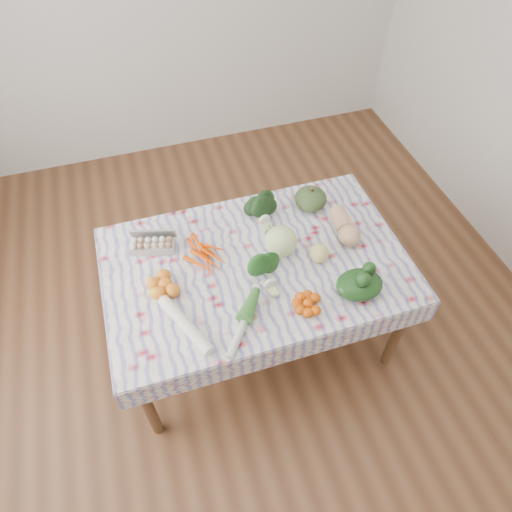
# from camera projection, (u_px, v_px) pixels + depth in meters

# --- Properties ---
(ground) EXTENTS (4.50, 4.50, 0.00)m
(ground) POSITION_uv_depth(u_px,v_px,m) (256.00, 334.00, 3.09)
(ground) COLOR brown
(ground) RESTS_ON ground
(dining_table) EXTENTS (1.60, 1.00, 0.75)m
(dining_table) POSITION_uv_depth(u_px,v_px,m) (256.00, 272.00, 2.57)
(dining_table) COLOR brown
(dining_table) RESTS_ON ground
(tablecloth) EXTENTS (1.66, 1.06, 0.01)m
(tablecloth) POSITION_uv_depth(u_px,v_px,m) (256.00, 263.00, 2.51)
(tablecloth) COLOR silver
(tablecloth) RESTS_ON dining_table
(egg_carton) EXTENTS (0.27, 0.16, 0.07)m
(egg_carton) POSITION_uv_depth(u_px,v_px,m) (152.00, 246.00, 2.54)
(egg_carton) COLOR #9A9A95
(egg_carton) RESTS_ON tablecloth
(carrot_bunch) EXTENTS (0.27, 0.26, 0.04)m
(carrot_bunch) POSITION_uv_depth(u_px,v_px,m) (205.00, 254.00, 2.52)
(carrot_bunch) COLOR #F14800
(carrot_bunch) RESTS_ON tablecloth
(kale_bunch) EXTENTS (0.19, 0.17, 0.16)m
(kale_bunch) POSITION_uv_depth(u_px,v_px,m) (261.00, 209.00, 2.67)
(kale_bunch) COLOR #173315
(kale_bunch) RESTS_ON tablecloth
(kabocha_squash) EXTENTS (0.22, 0.22, 0.13)m
(kabocha_squash) POSITION_uv_depth(u_px,v_px,m) (311.00, 198.00, 2.75)
(kabocha_squash) COLOR #3A5428
(kabocha_squash) RESTS_ON tablecloth
(cabbage) EXTENTS (0.21, 0.21, 0.18)m
(cabbage) POSITION_uv_depth(u_px,v_px,m) (281.00, 241.00, 2.49)
(cabbage) COLOR #C6E18F
(cabbage) RESTS_ON tablecloth
(butternut_squash) EXTENTS (0.15, 0.28, 0.13)m
(butternut_squash) POSITION_uv_depth(u_px,v_px,m) (345.00, 225.00, 2.60)
(butternut_squash) COLOR tan
(butternut_squash) RESTS_ON tablecloth
(orange_cluster) EXTENTS (0.28, 0.28, 0.08)m
(orange_cluster) POSITION_uv_depth(u_px,v_px,m) (165.00, 284.00, 2.37)
(orange_cluster) COLOR orange
(orange_cluster) RESTS_ON tablecloth
(broccoli) EXTENTS (0.17, 0.17, 0.12)m
(broccoli) POSITION_uv_depth(u_px,v_px,m) (267.00, 274.00, 2.38)
(broccoli) COLOR #194F17
(broccoli) RESTS_ON tablecloth
(mandarin_cluster) EXTENTS (0.24, 0.24, 0.06)m
(mandarin_cluster) POSITION_uv_depth(u_px,v_px,m) (308.00, 303.00, 2.30)
(mandarin_cluster) COLOR #E35609
(mandarin_cluster) RESTS_ON tablecloth
(grapefruit) EXTENTS (0.11, 0.11, 0.11)m
(grapefruit) POSITION_uv_depth(u_px,v_px,m) (319.00, 253.00, 2.48)
(grapefruit) COLOR #DFD677
(grapefruit) RESTS_ON tablecloth
(spinach_bag) EXTENTS (0.28, 0.23, 0.11)m
(spinach_bag) POSITION_uv_depth(u_px,v_px,m) (359.00, 285.00, 2.34)
(spinach_bag) COLOR black
(spinach_bag) RESTS_ON tablecloth
(daikon) EXTENTS (0.22, 0.40, 0.06)m
(daikon) POSITION_uv_depth(u_px,v_px,m) (186.00, 325.00, 2.22)
(daikon) COLOR white
(daikon) RESTS_ON tablecloth
(leek) EXTENTS (0.26, 0.33, 0.04)m
(leek) POSITION_uv_depth(u_px,v_px,m) (243.00, 324.00, 2.23)
(leek) COLOR beige
(leek) RESTS_ON tablecloth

